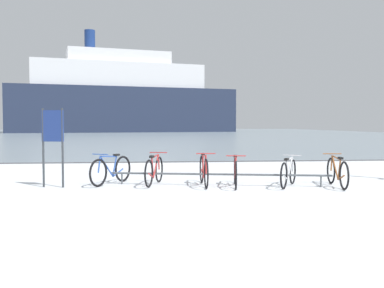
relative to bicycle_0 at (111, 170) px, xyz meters
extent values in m
cube|color=silver|center=(2.50, -4.74, -0.40)|extent=(80.00, 22.00, 0.08)
cube|color=gray|center=(2.50, 61.26, -0.40)|extent=(80.00, 110.00, 0.08)
cube|color=#47474C|center=(2.50, 6.26, -0.38)|extent=(80.00, 0.50, 0.05)
cylinder|color=#4C5156|center=(2.68, -0.51, -0.08)|extent=(5.36, 1.15, 0.05)
cylinder|color=#4C5156|center=(0.27, -0.01, -0.22)|extent=(0.04, 0.04, 0.28)
cylinder|color=#4C5156|center=(5.09, -1.01, -0.22)|extent=(0.04, 0.04, 0.28)
torus|color=black|center=(-0.27, -0.44, -0.02)|extent=(0.40, 0.61, 0.68)
torus|color=black|center=(0.27, 0.45, -0.02)|extent=(0.40, 0.61, 0.68)
cylinder|color=#3359B2|center=(-0.09, -0.15, 0.10)|extent=(0.31, 0.49, 0.57)
cylinder|color=#3359B2|center=(0.08, 0.14, 0.08)|extent=(0.13, 0.18, 0.51)
cylinder|color=#3359B2|center=(-0.05, -0.09, 0.35)|extent=(0.38, 0.60, 0.08)
cylinder|color=#3359B2|center=(0.16, 0.26, -0.10)|extent=(0.26, 0.41, 0.19)
cylinder|color=#3359B2|center=(-0.25, -0.41, 0.18)|extent=(0.09, 0.12, 0.40)
cube|color=black|center=(0.12, 0.20, 0.37)|extent=(0.17, 0.21, 0.05)
cylinder|color=#3359B2|center=(-0.23, -0.38, 0.43)|extent=(0.41, 0.26, 0.02)
torus|color=black|center=(1.22, 0.24, -0.02)|extent=(0.23, 0.66, 0.68)
torus|color=black|center=(0.95, -0.69, -0.02)|extent=(0.23, 0.66, 0.68)
cylinder|color=#B22D2D|center=(1.13, -0.06, 0.10)|extent=(0.18, 0.50, 0.57)
cylinder|color=#B22D2D|center=(1.04, -0.36, 0.08)|extent=(0.08, 0.18, 0.51)
cylinder|color=#B22D2D|center=(1.11, -0.13, 0.35)|extent=(0.21, 0.62, 0.08)
cylinder|color=#B22D2D|center=(1.01, -0.49, -0.10)|extent=(0.15, 0.42, 0.19)
cylinder|color=#B22D2D|center=(1.21, 0.21, 0.18)|extent=(0.06, 0.11, 0.40)
cube|color=black|center=(1.02, -0.43, 0.37)|extent=(0.13, 0.21, 0.05)
cylinder|color=#B22D2D|center=(1.20, 0.17, 0.42)|extent=(0.45, 0.15, 0.02)
torus|color=black|center=(2.29, -1.01, -0.01)|extent=(0.05, 0.71, 0.71)
torus|color=black|center=(2.31, 0.02, -0.01)|extent=(0.05, 0.71, 0.71)
cylinder|color=#B22D2D|center=(2.30, -0.68, 0.13)|extent=(0.04, 0.54, 0.60)
cylinder|color=#B22D2D|center=(2.30, -0.34, 0.10)|extent=(0.04, 0.19, 0.54)
cylinder|color=#B22D2D|center=(2.30, -0.60, 0.39)|extent=(0.05, 0.67, 0.09)
cylinder|color=#B22D2D|center=(2.31, -0.20, -0.09)|extent=(0.04, 0.45, 0.19)
cylinder|color=#B22D2D|center=(2.29, -0.97, 0.21)|extent=(0.04, 0.11, 0.43)
cube|color=black|center=(2.31, -0.27, 0.40)|extent=(0.08, 0.20, 0.05)
cylinder|color=#B22D2D|center=(2.30, -0.93, 0.47)|extent=(0.46, 0.03, 0.02)
torus|color=black|center=(2.96, -1.23, -0.02)|extent=(0.15, 0.67, 0.67)
torus|color=black|center=(3.14, -0.21, -0.02)|extent=(0.15, 0.67, 0.67)
cylinder|color=#B22D2D|center=(3.02, -0.90, 0.10)|extent=(0.13, 0.54, 0.57)
cylinder|color=#B22D2D|center=(3.07, -0.57, 0.07)|extent=(0.07, 0.19, 0.51)
cylinder|color=#B22D2D|center=(3.03, -0.82, 0.35)|extent=(0.15, 0.67, 0.08)
cylinder|color=#B22D2D|center=(3.10, -0.43, -0.10)|extent=(0.11, 0.45, 0.19)
cylinder|color=#B22D2D|center=(2.97, -1.19, 0.17)|extent=(0.05, 0.12, 0.40)
cube|color=black|center=(3.09, -0.49, 0.37)|extent=(0.11, 0.21, 0.05)
cylinder|color=#B22D2D|center=(2.97, -1.16, 0.42)|extent=(0.46, 0.10, 0.02)
torus|color=black|center=(4.58, -0.43, -0.04)|extent=(0.36, 0.57, 0.63)
torus|color=black|center=(4.09, -1.25, -0.04)|extent=(0.36, 0.57, 0.63)
cylinder|color=silver|center=(4.42, -0.70, 0.07)|extent=(0.29, 0.45, 0.54)
cylinder|color=silver|center=(4.26, -0.96, 0.05)|extent=(0.12, 0.17, 0.48)
cylinder|color=silver|center=(4.38, -0.76, 0.30)|extent=(0.35, 0.56, 0.08)
cylinder|color=silver|center=(4.20, -1.08, -0.11)|extent=(0.24, 0.38, 0.18)
cylinder|color=silver|center=(4.56, -0.46, 0.14)|extent=(0.09, 0.11, 0.38)
cube|color=black|center=(4.23, -1.02, 0.32)|extent=(0.17, 0.21, 0.05)
cylinder|color=silver|center=(4.54, -0.49, 0.38)|extent=(0.41, 0.26, 0.02)
torus|color=black|center=(5.58, -0.46, -0.03)|extent=(0.13, 0.67, 0.67)
torus|color=black|center=(5.44, -1.51, -0.03)|extent=(0.13, 0.67, 0.67)
cylinder|color=brown|center=(5.53, -0.80, 0.09)|extent=(0.11, 0.55, 0.56)
cylinder|color=brown|center=(5.49, -1.14, 0.07)|extent=(0.06, 0.20, 0.50)
cylinder|color=brown|center=(5.52, -0.88, 0.34)|extent=(0.12, 0.69, 0.08)
cylinder|color=brown|center=(5.47, -1.28, -0.10)|extent=(0.10, 0.46, 0.18)
cylinder|color=brown|center=(5.57, -0.50, 0.17)|extent=(0.05, 0.12, 0.40)
cube|color=black|center=(5.48, -1.22, 0.35)|extent=(0.11, 0.21, 0.05)
cylinder|color=brown|center=(5.57, -0.54, 0.41)|extent=(0.46, 0.08, 0.02)
cylinder|color=#33383D|center=(-1.58, -0.34, 0.59)|extent=(0.05, 0.05, 1.90)
cylinder|color=#33383D|center=(-1.10, -0.47, 0.59)|extent=(0.05, 0.05, 1.90)
cube|color=navy|center=(-1.34, -0.40, 1.12)|extent=(0.54, 0.18, 0.75)
cube|color=#232D47|center=(-3.61, 70.86, 3.65)|extent=(41.98, 19.47, 8.02)
cube|color=white|center=(-4.60, 70.62, 9.87)|extent=(31.72, 15.61, 4.41)
cube|color=white|center=(-4.60, 70.62, 13.19)|extent=(19.49, 11.29, 2.25)
cylinder|color=navy|center=(-9.55, 69.45, 16.12)|extent=(1.87, 1.87, 3.61)
camera|label=1|loc=(0.96, -11.15, 1.17)|focal=40.93mm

